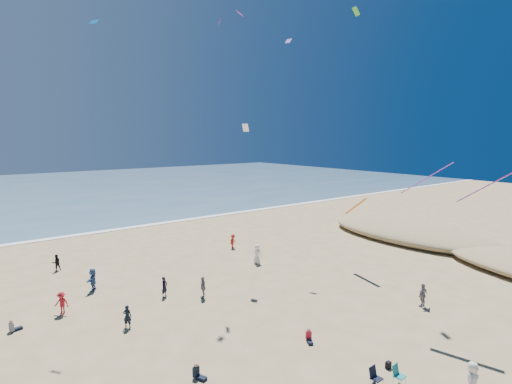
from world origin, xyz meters
TOP-DOWN VIEW (x-y plane):
  - ocean at (0.00, 95.00)m, footprint 220.00×100.00m
  - surf_line at (0.00, 45.00)m, footprint 220.00×1.20m
  - standing_flyers at (4.44, 14.40)m, footprint 27.44×41.51m
  - seated_group at (-0.28, 6.70)m, footprint 15.43×24.45m
  - chair_cluster at (5.54, 2.03)m, footprint 2.73×1.50m
  - black_backpack at (7.37, 3.10)m, footprint 0.30×0.22m
  - navy_bag at (17.45, 6.92)m, footprint 0.28×0.18m
  - kites_aloft at (8.37, 13.00)m, footprint 37.99×33.42m

SIDE VIEW (x-z plane):
  - ocean at x=0.00m, z-range 0.00..0.06m
  - surf_line at x=0.00m, z-range 0.00..0.08m
  - navy_bag at x=17.45m, z-range 0.00..0.34m
  - black_backpack at x=7.37m, z-range 0.00..0.38m
  - seated_group at x=-0.28m, z-range 0.00..0.84m
  - chair_cluster at x=5.54m, z-range 0.00..1.00m
  - standing_flyers at x=4.44m, z-range -0.12..1.82m
  - kites_aloft at x=8.37m, z-range 0.41..30.60m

